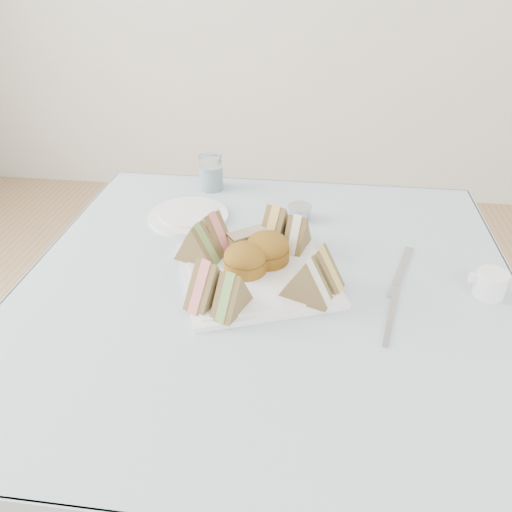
# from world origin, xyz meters

# --- Properties ---
(floor) EXTENTS (4.00, 4.00, 0.00)m
(floor) POSITION_xyz_m (0.00, 0.00, 0.00)
(floor) COLOR #9E7751
(floor) RESTS_ON ground
(table) EXTENTS (0.90, 0.90, 0.74)m
(table) POSITION_xyz_m (0.00, 0.00, 0.37)
(table) COLOR brown
(table) RESTS_ON floor
(tablecloth) EXTENTS (1.02, 1.02, 0.01)m
(tablecloth) POSITION_xyz_m (0.00, 0.00, 0.74)
(tablecloth) COLOR silver
(tablecloth) RESTS_ON table
(serving_plate) EXTENTS (0.39, 0.39, 0.01)m
(serving_plate) POSITION_xyz_m (-0.03, 0.02, 0.75)
(serving_plate) COLOR white
(serving_plate) RESTS_ON tablecloth
(sandwich_fl_a) EXTENTS (0.09, 0.11, 0.09)m
(sandwich_fl_a) POSITION_xyz_m (-0.11, -0.09, 0.80)
(sandwich_fl_a) COLOR brown
(sandwich_fl_a) RESTS_ON serving_plate
(sandwich_fl_b) EXTENTS (0.07, 0.10, 0.08)m
(sandwich_fl_b) POSITION_xyz_m (-0.06, -0.11, 0.80)
(sandwich_fl_b) COLOR brown
(sandwich_fl_b) RESTS_ON serving_plate
(sandwich_fr_a) EXTENTS (0.11, 0.08, 0.09)m
(sandwich_fr_a) POSITION_xyz_m (0.10, -0.01, 0.80)
(sandwich_fr_a) COLOR brown
(sandwich_fr_a) RESTS_ON serving_plate
(sandwich_fr_b) EXTENTS (0.11, 0.08, 0.09)m
(sandwich_fr_b) POSITION_xyz_m (0.08, -0.06, 0.80)
(sandwich_fr_b) COLOR brown
(sandwich_fr_b) RESTS_ON serving_plate
(sandwich_bl_a) EXTENTS (0.11, 0.08, 0.09)m
(sandwich_bl_a) POSITION_xyz_m (-0.16, 0.05, 0.80)
(sandwich_bl_a) COLOR brown
(sandwich_bl_a) RESTS_ON serving_plate
(sandwich_bl_b) EXTENTS (0.11, 0.10, 0.09)m
(sandwich_bl_b) POSITION_xyz_m (-0.13, 0.10, 0.80)
(sandwich_bl_b) COLOR brown
(sandwich_bl_b) RESTS_ON serving_plate
(sandwich_br_a) EXTENTS (0.06, 0.10, 0.08)m
(sandwich_br_a) POSITION_xyz_m (0.05, 0.13, 0.80)
(sandwich_br_a) COLOR brown
(sandwich_br_a) RESTS_ON serving_plate
(sandwich_br_b) EXTENTS (0.08, 0.11, 0.09)m
(sandwich_br_b) POSITION_xyz_m (0.00, 0.15, 0.80)
(sandwich_br_b) COLOR brown
(sandwich_br_b) RESTS_ON serving_plate
(scone_left) EXTENTS (0.11, 0.11, 0.06)m
(scone_left) POSITION_xyz_m (-0.05, 0.02, 0.79)
(scone_left) COLOR brown
(scone_left) RESTS_ON serving_plate
(scone_right) EXTENTS (0.13, 0.13, 0.06)m
(scone_right) POSITION_xyz_m (-0.01, 0.06, 0.79)
(scone_right) COLOR brown
(scone_right) RESTS_ON serving_plate
(pastry_slice) EXTENTS (0.10, 0.08, 0.04)m
(pastry_slice) POSITION_xyz_m (-0.05, 0.11, 0.78)
(pastry_slice) COLOR beige
(pastry_slice) RESTS_ON serving_plate
(side_plate) EXTENTS (0.22, 0.22, 0.01)m
(side_plate) POSITION_xyz_m (-0.23, 0.25, 0.75)
(side_plate) COLOR white
(side_plate) RESTS_ON tablecloth
(water_glass) EXTENTS (0.09, 0.09, 0.10)m
(water_glass) POSITION_xyz_m (-0.21, 0.43, 0.79)
(water_glass) COLOR white
(water_glass) RESTS_ON tablecloth
(tea_strainer) EXTENTS (0.08, 0.08, 0.03)m
(tea_strainer) POSITION_xyz_m (0.05, 0.28, 0.76)
(tea_strainer) COLOR #AAABBA
(tea_strainer) RESTS_ON tablecloth
(knife) EXTENTS (0.08, 0.20, 0.00)m
(knife) POSITION_xyz_m (0.28, 0.07, 0.75)
(knife) COLOR #AAABBA
(knife) RESTS_ON tablecloth
(fork) EXTENTS (0.05, 0.19, 0.00)m
(fork) POSITION_xyz_m (0.24, -0.08, 0.75)
(fork) COLOR #AAABBA
(fork) RESTS_ON tablecloth
(creamer_jug) EXTENTS (0.06, 0.06, 0.05)m
(creamer_jug) POSITION_xyz_m (0.44, 0.01, 0.77)
(creamer_jug) COLOR white
(creamer_jug) RESTS_ON tablecloth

